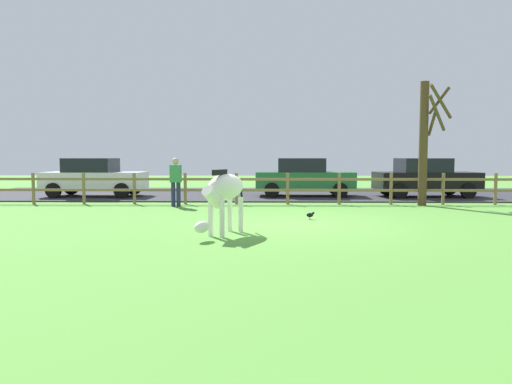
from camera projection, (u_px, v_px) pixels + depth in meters
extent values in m
plane|color=#549338|center=(303.00, 224.00, 11.90)|extent=(60.00, 60.00, 0.00)
cube|color=#2D2D33|center=(287.00, 194.00, 21.17)|extent=(28.00, 7.40, 0.05)
cylinder|color=olive|center=(33.00, 188.00, 17.04)|extent=(0.11, 0.11, 1.10)
cylinder|color=olive|center=(84.00, 188.00, 17.00)|extent=(0.11, 0.11, 1.10)
cylinder|color=olive|center=(134.00, 188.00, 16.96)|extent=(0.11, 0.11, 1.10)
cylinder|color=olive|center=(185.00, 189.00, 16.92)|extent=(0.11, 0.11, 1.10)
cylinder|color=olive|center=(236.00, 189.00, 16.88)|extent=(0.11, 0.11, 1.10)
cylinder|color=olive|center=(288.00, 189.00, 16.84)|extent=(0.11, 0.11, 1.10)
cylinder|color=olive|center=(339.00, 189.00, 16.80)|extent=(0.11, 0.11, 1.10)
cylinder|color=olive|center=(391.00, 189.00, 16.76)|extent=(0.11, 0.11, 1.10)
cylinder|color=olive|center=(443.00, 189.00, 16.72)|extent=(0.11, 0.11, 1.10)
cylinder|color=olive|center=(495.00, 189.00, 16.68)|extent=(0.11, 0.11, 1.10)
cube|color=olive|center=(288.00, 190.00, 16.85)|extent=(21.70, 0.06, 0.09)
cube|color=olive|center=(288.00, 179.00, 16.82)|extent=(21.70, 0.06, 0.09)
cylinder|color=#513A23|center=(423.00, 144.00, 16.38)|extent=(0.29, 0.29, 4.22)
cylinder|color=#513A23|center=(441.00, 102.00, 15.80)|extent=(1.06, 0.90, 1.07)
cylinder|color=#513A23|center=(439.00, 101.00, 16.38)|extent=(0.36, 1.15, 0.82)
cylinder|color=#513A23|center=(437.00, 113.00, 15.94)|extent=(0.84, 0.75, 1.17)
cylinder|color=#513A23|center=(432.00, 123.00, 16.33)|extent=(0.13, 0.66, 0.87)
ellipsoid|color=white|center=(226.00, 187.00, 10.34)|extent=(0.98, 1.32, 0.56)
cylinder|color=white|center=(222.00, 219.00, 9.97)|extent=(0.11, 0.11, 0.78)
cylinder|color=white|center=(211.00, 218.00, 10.10)|extent=(0.11, 0.11, 0.78)
cylinder|color=white|center=(241.00, 215.00, 10.68)|extent=(0.11, 0.11, 0.78)
cylinder|color=white|center=(230.00, 214.00, 10.81)|extent=(0.11, 0.11, 0.78)
cylinder|color=white|center=(213.00, 197.00, 9.89)|extent=(0.47, 0.63, 0.51)
ellipsoid|color=white|center=(202.00, 227.00, 9.56)|extent=(0.37, 0.48, 0.24)
cube|color=black|center=(220.00, 172.00, 10.10)|extent=(0.28, 0.52, 0.12)
cylinder|color=black|center=(241.00, 192.00, 10.95)|extent=(0.13, 0.19, 0.54)
cylinder|color=black|center=(310.00, 218.00, 12.86)|extent=(0.01, 0.01, 0.06)
cylinder|color=black|center=(310.00, 218.00, 12.82)|extent=(0.01, 0.01, 0.06)
ellipsoid|color=black|center=(310.00, 215.00, 12.84)|extent=(0.18, 0.10, 0.12)
sphere|color=black|center=(313.00, 213.00, 12.83)|extent=(0.07, 0.07, 0.07)
cube|color=black|center=(426.00, 181.00, 19.41)|extent=(4.09, 1.94, 0.70)
cube|color=black|center=(423.00, 165.00, 19.35)|extent=(1.99, 1.67, 0.56)
cylinder|color=black|center=(449.00, 188.00, 20.33)|extent=(0.61, 0.22, 0.60)
cylinder|color=black|center=(468.00, 191.00, 18.64)|extent=(0.61, 0.22, 0.60)
cylinder|color=black|center=(386.00, 188.00, 20.23)|extent=(0.61, 0.22, 0.60)
cylinder|color=black|center=(400.00, 191.00, 18.54)|extent=(0.61, 0.22, 0.60)
cube|color=white|center=(95.00, 181.00, 19.56)|extent=(4.01, 1.73, 0.70)
cube|color=black|center=(91.00, 165.00, 19.52)|extent=(1.91, 1.58, 0.56)
cylinder|color=black|center=(134.00, 188.00, 20.40)|extent=(0.60, 0.18, 0.60)
cylinder|color=black|center=(122.00, 191.00, 18.70)|extent=(0.60, 0.18, 0.60)
cylinder|color=black|center=(71.00, 188.00, 20.47)|extent=(0.60, 0.18, 0.60)
cylinder|color=black|center=(53.00, 191.00, 18.78)|extent=(0.60, 0.18, 0.60)
cube|color=#236B38|center=(305.00, 180.00, 19.79)|extent=(4.03, 1.77, 0.70)
cube|color=black|center=(301.00, 165.00, 19.75)|extent=(1.93, 1.60, 0.56)
cylinder|color=black|center=(335.00, 187.00, 20.61)|extent=(0.60, 0.19, 0.60)
cylinder|color=black|center=(340.00, 190.00, 18.92)|extent=(0.60, 0.19, 0.60)
cylinder|color=black|center=(272.00, 187.00, 20.72)|extent=(0.60, 0.19, 0.60)
cylinder|color=black|center=(272.00, 190.00, 19.03)|extent=(0.60, 0.19, 0.60)
cylinder|color=#232847|center=(173.00, 194.00, 16.10)|extent=(0.14, 0.14, 0.82)
cylinder|color=#232847|center=(179.00, 194.00, 16.08)|extent=(0.14, 0.14, 0.82)
cube|color=#38844C|center=(176.00, 174.00, 16.04)|extent=(0.38, 0.25, 0.58)
sphere|color=tan|center=(175.00, 161.00, 16.01)|extent=(0.22, 0.22, 0.22)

